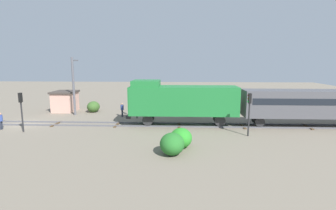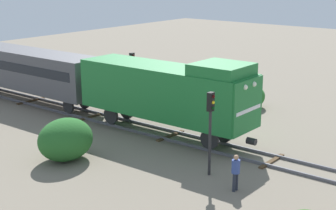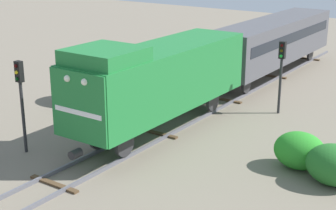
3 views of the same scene
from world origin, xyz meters
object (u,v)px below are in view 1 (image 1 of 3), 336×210
Objects in this scene: locomotive at (181,100)px; traffic_signal_mid at (136,95)px; worker_by_signal at (122,109)px; passenger_car_leading at (313,103)px; worker_near_track at (1,120)px; traffic_signal_far at (249,106)px; catenary_mast at (74,85)px; traffic_signal_near at (21,105)px; relay_hut at (65,101)px.

locomotive reaches higher than traffic_signal_mid.
worker_by_signal is (-4.20, -7.19, -1.78)m from locomotive.
passenger_car_leading is 31.33m from worker_near_track.
worker_near_track is 1.00× the size of worker_by_signal.
passenger_car_leading is 18.91m from traffic_signal_mid.
traffic_signal_far is at bearing 59.13° from locomotive.
catenary_mast is (-5.07, -26.72, 1.32)m from passenger_car_leading.
locomotive is 13.34m from passenger_car_leading.
passenger_car_leading is at bearing 96.41° from traffic_signal_near.
passenger_car_leading is at bearing 79.26° from catenary_mast.
traffic_signal_near is 21.18m from traffic_signal_far.
passenger_car_leading is 8.24× the size of worker_by_signal.
traffic_signal_far is at bearing 88.92° from traffic_signal_near.
relay_hut is (-7.50, -15.71, -1.38)m from locomotive.
relay_hut is (-10.70, -0.56, -1.25)m from traffic_signal_near.
traffic_signal_mid is 13.28m from traffic_signal_far.
traffic_signal_mid is (-6.60, 9.89, 0.20)m from traffic_signal_near.
passenger_car_leading is at bearing 75.52° from relay_hut.
traffic_signal_mid is at bearing 78.39° from catenary_mast.
relay_hut is (-4.10, -10.45, -1.45)m from traffic_signal_mid.
traffic_signal_near is at bearing -91.08° from traffic_signal_far.
worker_by_signal is at bearing -120.55° from traffic_signal_far.
locomotive is 14.35m from catenary_mast.
catenary_mast is at bearing -37.10° from worker_near_track.
worker_by_signal is 6.88m from catenary_mast.
traffic_signal_far is at bearing 139.28° from worker_by_signal.
traffic_signal_near is at bearing 32.73° from worker_by_signal.
worker_near_track is at bearing -106.43° from traffic_signal_near.
locomotive reaches higher than relay_hut.
worker_near_track is at bearing -92.88° from traffic_signal_far.
worker_by_signal is 0.49× the size of relay_hut.
traffic_signal_near is at bearing -56.28° from traffic_signal_mid.
locomotive is 2.98× the size of traffic_signal_far.
traffic_signal_mid reaches higher than worker_by_signal.
traffic_signal_near is 1.08× the size of relay_hut.
traffic_signal_far reaches higher than passenger_car_leading.
traffic_signal_near is (3.20, -28.49, 0.12)m from passenger_car_leading.
worker_by_signal is at bearing 82.03° from catenary_mast.
traffic_signal_near is 11.00m from worker_by_signal.
traffic_signal_mid reaches higher than worker_near_track.
traffic_signal_far reaches higher than worker_by_signal.
traffic_signal_mid reaches higher than passenger_car_leading.
locomotive is 6.27m from traffic_signal_mid.
traffic_signal_near is (3.20, -15.15, -0.13)m from locomotive.
catenary_mast reaches higher than traffic_signal_near.
locomotive is 2.84× the size of traffic_signal_mid.
passenger_car_leading is at bearing 79.64° from traffic_signal_mid.
traffic_signal_mid is 2.40× the size of worker_near_track.
relay_hut is at bearing -31.33° from worker_by_signal.
relay_hut reaches higher than worker_by_signal.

